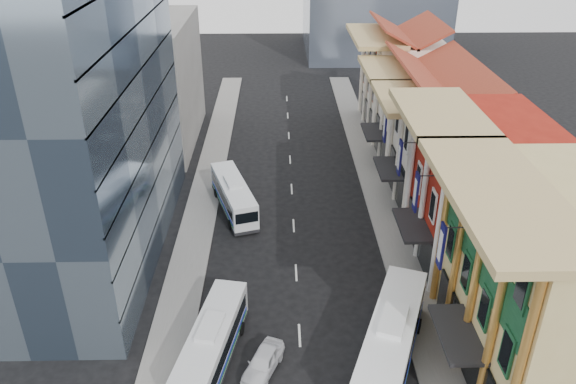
{
  "coord_description": "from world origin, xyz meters",
  "views": [
    {
      "loc": [
        -1.31,
        -20.46,
        25.95
      ],
      "look_at": [
        -0.57,
        18.09,
        5.46
      ],
      "focal_mm": 35.0,
      "sensor_mm": 36.0,
      "label": 1
    }
  ],
  "objects_px": {
    "shophouse_tan": "(547,288)",
    "sedan_left": "(263,362)",
    "bus_left_far": "(234,195)",
    "bus_right": "(391,340)",
    "bus_left_near": "(212,344)",
    "office_tower": "(56,69)"
  },
  "relations": [
    {
      "from": "office_tower",
      "to": "bus_left_far",
      "type": "height_order",
      "value": "office_tower"
    },
    {
      "from": "office_tower",
      "to": "sedan_left",
      "type": "height_order",
      "value": "office_tower"
    },
    {
      "from": "office_tower",
      "to": "bus_left_near",
      "type": "bearing_deg",
      "value": -49.33
    },
    {
      "from": "bus_left_far",
      "to": "bus_right",
      "type": "relative_size",
      "value": 0.85
    },
    {
      "from": "bus_right",
      "to": "sedan_left",
      "type": "relative_size",
      "value": 2.89
    },
    {
      "from": "bus_left_far",
      "to": "bus_right",
      "type": "height_order",
      "value": "bus_right"
    },
    {
      "from": "bus_right",
      "to": "sedan_left",
      "type": "distance_m",
      "value": 7.95
    },
    {
      "from": "shophouse_tan",
      "to": "bus_right",
      "type": "xyz_separation_m",
      "value": [
        -8.5,
        0.42,
        -4.16
      ]
    },
    {
      "from": "shophouse_tan",
      "to": "sedan_left",
      "type": "xyz_separation_m",
      "value": [
        -16.35,
        -0.05,
        -5.32
      ]
    },
    {
      "from": "bus_left_near",
      "to": "bus_right",
      "type": "xyz_separation_m",
      "value": [
        11.0,
        -0.2,
        0.28
      ]
    },
    {
      "from": "office_tower",
      "to": "bus_right",
      "type": "relative_size",
      "value": 2.62
    },
    {
      "from": "bus_right",
      "to": "shophouse_tan",
      "type": "bearing_deg",
      "value": 17.95
    },
    {
      "from": "bus_left_far",
      "to": "sedan_left",
      "type": "xyz_separation_m",
      "value": [
        3.09,
        -19.98,
        -0.89
      ]
    },
    {
      "from": "shophouse_tan",
      "to": "sedan_left",
      "type": "bearing_deg",
      "value": -179.83
    },
    {
      "from": "sedan_left",
      "to": "bus_left_near",
      "type": "bearing_deg",
      "value": -169.69
    },
    {
      "from": "shophouse_tan",
      "to": "bus_left_near",
      "type": "relative_size",
      "value": 1.44
    },
    {
      "from": "office_tower",
      "to": "sedan_left",
      "type": "bearing_deg",
      "value": -43.81
    },
    {
      "from": "bus_left_near",
      "to": "sedan_left",
      "type": "xyz_separation_m",
      "value": [
        3.15,
        -0.67,
        -0.88
      ]
    },
    {
      "from": "shophouse_tan",
      "to": "bus_left_near",
      "type": "distance_m",
      "value": 20.01
    },
    {
      "from": "shophouse_tan",
      "to": "office_tower",
      "type": "bearing_deg",
      "value": 155.7
    },
    {
      "from": "bus_left_near",
      "to": "shophouse_tan",
      "type": "bearing_deg",
      "value": 9.2
    },
    {
      "from": "bus_left_near",
      "to": "bus_right",
      "type": "distance_m",
      "value": 11.01
    }
  ]
}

